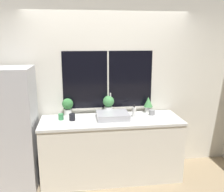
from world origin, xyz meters
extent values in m
plane|color=#937F60|center=(0.00, 0.00, 0.00)|extent=(14.00, 14.00, 0.00)
cube|color=silver|center=(0.00, 0.74, 1.35)|extent=(8.00, 0.06, 2.70)
cube|color=black|center=(0.00, 0.71, 1.46)|extent=(1.41, 0.01, 0.90)
cube|color=beige|center=(0.00, 0.70, 1.46)|extent=(0.02, 0.01, 0.90)
cube|color=beige|center=(0.00, 0.70, 0.99)|extent=(1.47, 0.04, 0.03)
cube|color=silver|center=(2.12, 1.50, 1.35)|extent=(0.06, 7.00, 2.70)
cube|color=silver|center=(0.00, 0.34, 0.45)|extent=(2.05, 0.67, 0.89)
cube|color=silver|center=(0.00, 0.34, 0.91)|extent=(2.07, 0.70, 0.03)
cube|color=#B7B7BC|center=(-1.46, 0.31, 0.86)|extent=(0.75, 0.63, 1.72)
cube|color=#ADADB2|center=(0.02, 0.36, 0.97)|extent=(0.47, 0.39, 0.09)
cylinder|color=#B7B7BC|center=(0.02, 0.59, 0.94)|extent=(0.04, 0.04, 0.03)
cylinder|color=#B7B7BC|center=(0.02, 0.59, 1.11)|extent=(0.02, 0.02, 0.31)
cylinder|color=white|center=(-0.64, 0.60, 0.98)|extent=(0.11, 0.11, 0.10)
sphere|color=#387A3D|center=(-0.64, 0.60, 1.12)|extent=(0.17, 0.17, 0.17)
cylinder|color=white|center=(-0.01, 0.60, 0.99)|extent=(0.13, 0.13, 0.12)
sphere|color=#478E4C|center=(-0.01, 0.60, 1.13)|extent=(0.17, 0.17, 0.17)
cylinder|color=white|center=(0.64, 0.60, 0.98)|extent=(0.10, 0.10, 0.09)
cone|color=#478E4C|center=(0.64, 0.60, 1.10)|extent=(0.14, 0.14, 0.16)
cylinder|color=white|center=(0.36, 0.39, 1.00)|extent=(0.05, 0.05, 0.15)
cylinder|color=black|center=(0.36, 0.39, 1.10)|extent=(0.02, 0.02, 0.04)
cylinder|color=black|center=(-0.57, 0.36, 0.98)|extent=(0.09, 0.09, 0.10)
cylinder|color=#38844C|center=(-0.73, 0.41, 0.97)|extent=(0.08, 0.08, 0.09)
cylinder|color=gray|center=(0.66, 0.46, 0.97)|extent=(0.09, 0.09, 0.08)
camera|label=1|loc=(-0.48, -3.14, 2.09)|focal=40.00mm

